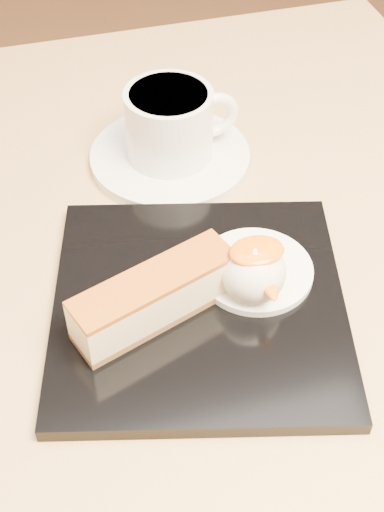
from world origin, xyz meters
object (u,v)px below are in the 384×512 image
object	(u,v)px
table	(131,397)
coffee_cup	(171,122)
dessert_plate	(199,305)
ice_cream_scoop	(253,272)
saucer	(170,157)
cheesecake	(155,297)

from	to	relation	value
table	coffee_cup	bearing A→B (deg)	60.78
dessert_plate	ice_cream_scoop	bearing A→B (deg)	-7.13
saucer	coffee_cup	world-z (taller)	coffee_cup
cheesecake	ice_cream_scoop	distance (m)	0.08
dessert_plate	cheesecake	size ratio (longest dim) A/B	1.69
dessert_plate	coffee_cup	xyz separation A→B (m)	(0.03, 0.18, 0.04)
table	coffee_cup	size ratio (longest dim) A/B	7.48
table	cheesecake	world-z (taller)	cheesecake
table	dessert_plate	size ratio (longest dim) A/B	3.64
dessert_plate	cheesecake	bearing A→B (deg)	-171.87
table	ice_cream_scoop	world-z (taller)	ice_cream_scoop
cheesecake	coffee_cup	size ratio (longest dim) A/B	1.22
dessert_plate	ice_cream_scoop	distance (m)	0.05
ice_cream_scoop	saucer	xyz separation A→B (m)	(-0.02, 0.19, -0.03)
ice_cream_scoop	coffee_cup	distance (m)	0.19
cheesecake	saucer	xyz separation A→B (m)	(0.06, 0.19, -0.03)
dessert_plate	saucer	xyz separation A→B (m)	(0.02, 0.18, -0.00)
dessert_plate	table	bearing A→B (deg)	145.25
dessert_plate	coffee_cup	bearing A→B (deg)	81.85
table	cheesecake	distance (m)	0.19
table	saucer	distance (m)	0.23
ice_cream_scoop	saucer	bearing A→B (deg)	94.78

